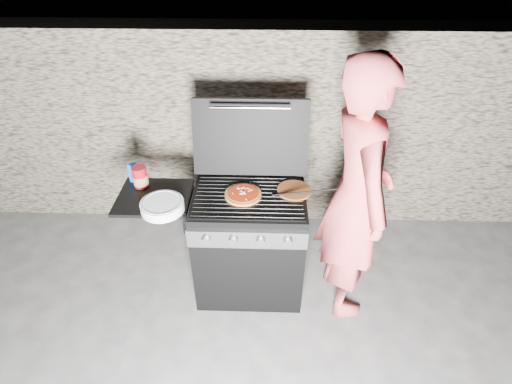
{
  "coord_description": "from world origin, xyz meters",
  "views": [
    {
      "loc": [
        0.12,
        -2.22,
        2.57
      ],
      "look_at": [
        0.05,
        0.0,
        0.95
      ],
      "focal_mm": 28.0,
      "sensor_mm": 36.0,
      "label": 1
    }
  ],
  "objects_px": {
    "pizza_topped": "(243,194)",
    "gas_grill": "(217,243)",
    "sauce_jar": "(140,177)",
    "person": "(356,197)"
  },
  "relations": [
    {
      "from": "pizza_topped",
      "to": "gas_grill",
      "type": "bearing_deg",
      "value": -177.7
    },
    {
      "from": "sauce_jar",
      "to": "gas_grill",
      "type": "bearing_deg",
      "value": -12.39
    },
    {
      "from": "gas_grill",
      "to": "pizza_topped",
      "type": "bearing_deg",
      "value": 2.3
    },
    {
      "from": "gas_grill",
      "to": "person",
      "type": "distance_m",
      "value": 1.1
    },
    {
      "from": "sauce_jar",
      "to": "person",
      "type": "height_order",
      "value": "person"
    },
    {
      "from": "pizza_topped",
      "to": "sauce_jar",
      "type": "xyz_separation_m",
      "value": [
        -0.74,
        0.11,
        0.06
      ]
    },
    {
      "from": "gas_grill",
      "to": "person",
      "type": "relative_size",
      "value": 0.69
    },
    {
      "from": "gas_grill",
      "to": "sauce_jar",
      "type": "relative_size",
      "value": 8.38
    },
    {
      "from": "pizza_topped",
      "to": "person",
      "type": "bearing_deg",
      "value": -5.4
    },
    {
      "from": "gas_grill",
      "to": "person",
      "type": "bearing_deg",
      "value": -3.75
    }
  ]
}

